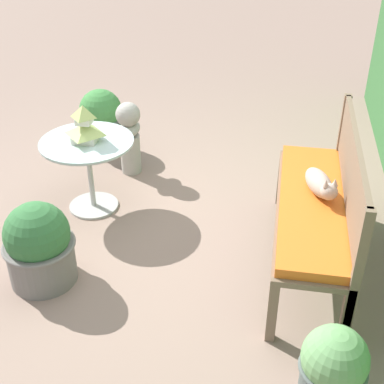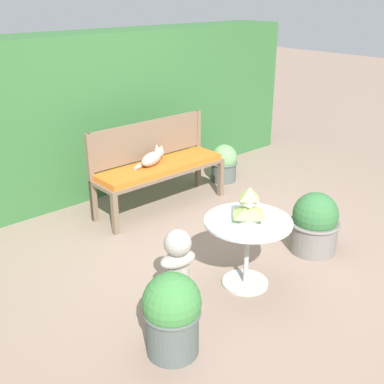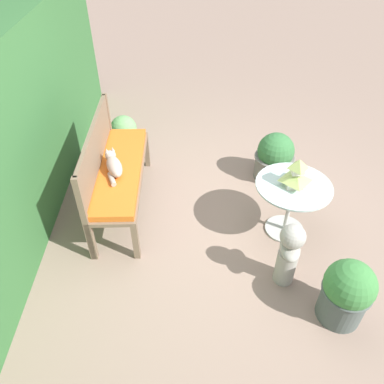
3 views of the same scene
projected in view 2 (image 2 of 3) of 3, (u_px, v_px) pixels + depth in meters
The scene contains 11 objects.
ground at pixel (212, 249), 4.93m from camera, with size 30.00×30.00×0.00m, color gray.
foliage_hedge_back at pixel (90, 114), 6.10m from camera, with size 6.40×0.72×1.98m, color #336633.
garden_bench at pixel (160, 170), 5.67m from camera, with size 1.65×0.49×0.56m.
bench_backrest at pixel (148, 144), 5.73m from camera, with size 1.65×0.06×1.03m.
cat at pixel (152, 158), 5.59m from camera, with size 0.48×0.26×0.20m.
patio_table at pixel (248, 234), 4.16m from camera, with size 0.76×0.76×0.63m.
pagoda_birdhouse at pixel (249, 207), 4.05m from camera, with size 0.25×0.25×0.31m.
garden_bust at pixel (178, 265), 3.91m from camera, with size 0.34×0.23×0.70m.
potted_plant_patio_mid at pixel (224, 163), 6.57m from camera, with size 0.37×0.37×0.52m.
potted_plant_table_far at pixel (172, 314), 3.41m from camera, with size 0.42×0.42×0.65m.
potted_plant_path_edge at pixel (314, 224), 4.79m from camera, with size 0.50×0.50×0.62m.
Camera 2 is at (-3.01, -3.09, 2.46)m, focal length 45.00 mm.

